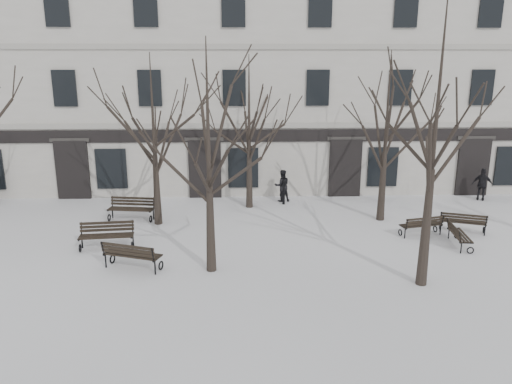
{
  "coord_description": "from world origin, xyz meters",
  "views": [
    {
      "loc": [
        -1.76,
        -16.3,
        6.83
      ],
      "look_at": [
        -1.13,
        3.0,
        1.59
      ],
      "focal_mm": 35.0,
      "sensor_mm": 36.0,
      "label": 1
    }
  ],
  "objects_px": {
    "tree_2": "(437,108)",
    "bench_0": "(107,235)",
    "bench_3": "(131,208)",
    "bench_2": "(463,222)",
    "bench_1": "(131,255)",
    "bench_4": "(422,225)",
    "bench_5": "(458,234)",
    "tree_1": "(208,131)"
  },
  "relations": [
    {
      "from": "bench_1",
      "to": "bench_5",
      "type": "distance_m",
      "value": 11.85
    },
    {
      "from": "tree_2",
      "to": "bench_3",
      "type": "distance_m",
      "value": 13.23
    },
    {
      "from": "bench_0",
      "to": "bench_4",
      "type": "height_order",
      "value": "bench_0"
    },
    {
      "from": "bench_2",
      "to": "bench_4",
      "type": "relative_size",
      "value": 1.04
    },
    {
      "from": "tree_2",
      "to": "bench_5",
      "type": "height_order",
      "value": "tree_2"
    },
    {
      "from": "tree_2",
      "to": "bench_0",
      "type": "distance_m",
      "value": 12.08
    },
    {
      "from": "tree_1",
      "to": "tree_2",
      "type": "xyz_separation_m",
      "value": [
        6.57,
        -1.26,
        0.8
      ]
    },
    {
      "from": "bench_4",
      "to": "bench_5",
      "type": "height_order",
      "value": "bench_4"
    },
    {
      "from": "tree_1",
      "to": "bench_5",
      "type": "distance_m",
      "value": 10.18
    },
    {
      "from": "tree_1",
      "to": "bench_3",
      "type": "distance_m",
      "value": 7.77
    },
    {
      "from": "tree_1",
      "to": "bench_5",
      "type": "height_order",
      "value": "tree_1"
    },
    {
      "from": "tree_1",
      "to": "tree_2",
      "type": "relative_size",
      "value": 0.85
    },
    {
      "from": "tree_2",
      "to": "bench_4",
      "type": "bearing_deg",
      "value": 70.37
    },
    {
      "from": "tree_2",
      "to": "bench_2",
      "type": "height_order",
      "value": "tree_2"
    },
    {
      "from": "bench_1",
      "to": "bench_2",
      "type": "distance_m",
      "value": 12.89
    },
    {
      "from": "bench_1",
      "to": "bench_2",
      "type": "xyz_separation_m",
      "value": [
        12.49,
        3.17,
        -0.06
      ]
    },
    {
      "from": "bench_2",
      "to": "bench_3",
      "type": "height_order",
      "value": "bench_3"
    },
    {
      "from": "bench_0",
      "to": "bench_4",
      "type": "relative_size",
      "value": 1.14
    },
    {
      "from": "tree_1",
      "to": "bench_3",
      "type": "height_order",
      "value": "tree_1"
    },
    {
      "from": "tree_2",
      "to": "bench_1",
      "type": "relative_size",
      "value": 4.26
    },
    {
      "from": "tree_1",
      "to": "bench_4",
      "type": "height_order",
      "value": "tree_1"
    },
    {
      "from": "bench_4",
      "to": "bench_0",
      "type": "bearing_deg",
      "value": -9.0
    },
    {
      "from": "bench_2",
      "to": "bench_5",
      "type": "xyz_separation_m",
      "value": [
        -0.78,
        -1.39,
        -0.03
      ]
    },
    {
      "from": "bench_3",
      "to": "bench_2",
      "type": "bearing_deg",
      "value": -0.92
    },
    {
      "from": "tree_2",
      "to": "bench_4",
      "type": "xyz_separation_m",
      "value": [
        1.53,
        4.3,
        -4.99
      ]
    },
    {
      "from": "tree_2",
      "to": "bench_0",
      "type": "bearing_deg",
      "value": 162.27
    },
    {
      "from": "bench_2",
      "to": "bench_5",
      "type": "bearing_deg",
      "value": 80.77
    },
    {
      "from": "bench_2",
      "to": "bench_4",
      "type": "height_order",
      "value": "bench_2"
    },
    {
      "from": "tree_1",
      "to": "bench_4",
      "type": "relative_size",
      "value": 4.24
    },
    {
      "from": "bench_0",
      "to": "bench_5",
      "type": "height_order",
      "value": "bench_0"
    },
    {
      "from": "bench_0",
      "to": "bench_1",
      "type": "height_order",
      "value": "bench_1"
    },
    {
      "from": "bench_1",
      "to": "bench_3",
      "type": "distance_m",
      "value": 5.4
    },
    {
      "from": "bench_1",
      "to": "bench_4",
      "type": "bearing_deg",
      "value": -145.56
    },
    {
      "from": "bench_3",
      "to": "bench_1",
      "type": "bearing_deg",
      "value": -70.37
    },
    {
      "from": "bench_1",
      "to": "bench_3",
      "type": "bearing_deg",
      "value": -58.99
    },
    {
      "from": "tree_2",
      "to": "bench_2",
      "type": "distance_m",
      "value": 7.51
    },
    {
      "from": "bench_4",
      "to": "bench_3",
      "type": "bearing_deg",
      "value": -24.89
    },
    {
      "from": "bench_4",
      "to": "bench_5",
      "type": "xyz_separation_m",
      "value": [
        0.98,
        -1.11,
        -0.01
      ]
    },
    {
      "from": "tree_1",
      "to": "tree_2",
      "type": "bearing_deg",
      "value": -10.84
    },
    {
      "from": "bench_3",
      "to": "bench_4",
      "type": "height_order",
      "value": "bench_3"
    },
    {
      "from": "bench_1",
      "to": "bench_2",
      "type": "bearing_deg",
      "value": -146.41
    },
    {
      "from": "tree_2",
      "to": "bench_1",
      "type": "distance_m",
      "value": 10.53
    }
  ]
}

